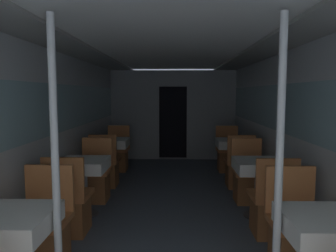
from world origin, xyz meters
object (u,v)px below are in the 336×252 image
chair_left_far_0 (43,237)px  support_pole_left_0 (55,168)px  dining_table_left_0 (9,228)px  dining_table_left_2 (112,145)px  chair_right_near_1 (271,210)px  dining_table_left_1 (83,168)px  dining_table_right_1 (259,169)px  chair_left_far_2 (118,157)px  chair_left_near_1 (70,209)px  chair_right_near_2 (239,170)px  support_pole_right_0 (279,169)px  chair_left_near_2 (105,170)px  chair_left_far_1 (95,181)px  dining_table_right_0 (327,231)px  chair_right_far_1 (248,182)px  dining_table_right_2 (233,146)px  chair_right_far_2 (228,157)px  chair_right_far_0 (295,240)px

chair_left_far_0 → support_pole_left_0: bearing=121.1°
dining_table_left_0 → dining_table_left_2: size_ratio=1.00×
chair_right_near_1 → dining_table_left_1: bearing=165.6°
support_pole_left_0 → dining_table_right_1: support_pole_left_0 is taller
chair_left_far_0 → chair_left_far_2: 3.69m
chair_left_near_1 → chair_right_near_2: (2.20, 1.84, 0.00)m
dining_table_left_1 → dining_table_right_1: (2.20, 0.00, 0.00)m
chair_left_near_1 → dining_table_right_1: (2.20, 0.57, 0.32)m
support_pole_left_0 → chair_right_near_1: support_pole_left_0 is taller
dining_table_left_1 → support_pole_right_0: support_pole_right_0 is taller
dining_table_left_0 → chair_left_near_2: bearing=90.0°
support_pole_right_0 → chair_right_near_1: support_pole_right_0 is taller
chair_right_near_2 → support_pole_right_0: bearing=-96.2°
chair_left_far_0 → chair_left_far_1: (0.00, 1.84, 0.00)m
dining_table_right_0 → chair_right_near_2: chair_right_near_2 is taller
chair_left_far_1 → chair_right_far_1: bearing=-180.0°
chair_left_far_0 → support_pole_left_0: (0.34, -0.57, 0.76)m
chair_left_near_2 → dining_table_right_1: size_ratio=1.24×
dining_table_right_2 → chair_right_far_2: (0.00, 0.57, -0.32)m
chair_left_near_1 → chair_left_near_2: 1.84m
support_pole_left_0 → chair_left_near_1: bearing=105.0°
dining_table_left_1 → dining_table_right_2: size_ratio=1.00×
chair_right_far_0 → chair_left_near_2: bearing=-49.2°
chair_left_far_0 → dining_table_left_2: chair_left_far_0 is taller
support_pole_left_0 → dining_table_right_0: 1.91m
chair_left_far_1 → chair_right_near_2: bearing=-162.1°
chair_right_far_2 → dining_table_left_0: bearing=62.6°
chair_left_far_1 → chair_left_far_2: (0.00, 1.84, 0.00)m
chair_left_far_1 → dining_table_right_1: size_ratio=1.24×
dining_table_left_1 → chair_right_far_0: (2.20, -1.28, -0.32)m
dining_table_left_0 → chair_right_far_1: 3.28m
chair_left_far_2 → chair_left_far_0: bearing=90.0°
support_pole_left_0 → chair_right_far_1: bearing=52.3°
support_pole_right_0 → chair_right_far_1: size_ratio=2.33×
dining_table_left_0 → dining_table_right_2: size_ratio=1.00×
chair_left_near_1 → chair_right_near_1: 2.20m
chair_left_far_1 → chair_right_far_2: same height
chair_left_far_0 → chair_left_near_1: size_ratio=1.00×
dining_table_left_0 → chair_left_far_1: 2.43m
dining_table_left_2 → dining_table_right_0: 4.29m
dining_table_left_1 → dining_table_right_2: 2.87m
support_pole_left_0 → chair_right_far_0: size_ratio=2.33×
chair_right_far_1 → chair_right_near_2: size_ratio=1.00×
support_pole_left_0 → chair_right_far_0: bearing=16.9°
chair_right_far_0 → chair_right_near_2: (0.00, 2.55, 0.00)m
dining_table_right_2 → dining_table_right_0: bearing=-90.0°
chair_right_near_2 → chair_right_far_2: 1.13m
chair_left_far_1 → dining_table_left_2: 1.32m
dining_table_left_2 → chair_left_far_2: size_ratio=0.81×
dining_table_right_1 → chair_right_near_1: (0.00, -0.57, -0.32)m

